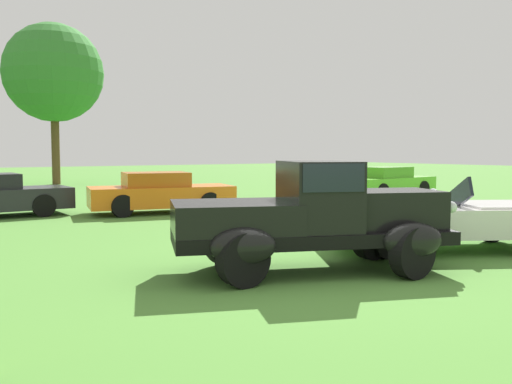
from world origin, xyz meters
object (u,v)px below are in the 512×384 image
Objects in this scene: show_car_orange at (160,193)px; feature_pickup_truck at (313,216)px; neighbor_convertible at (449,219)px; show_car_lime at (387,182)px.

feature_pickup_truck is at bearing -98.79° from show_car_orange.
neighbor_convertible is 1.01× the size of show_car_lime.
neighbor_convertible is at bearing 0.42° from feature_pickup_truck.
feature_pickup_truck is 0.99× the size of show_car_orange.
feature_pickup_truck is 14.22m from show_car_lime.
feature_pickup_truck is at bearing -179.58° from neighbor_convertible.
show_car_lime is at bearing 0.45° from show_car_orange.
feature_pickup_truck reaches higher than show_car_orange.
feature_pickup_truck is 3.35m from neighbor_convertible.
neighbor_convertible reaches higher than show_car_orange.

